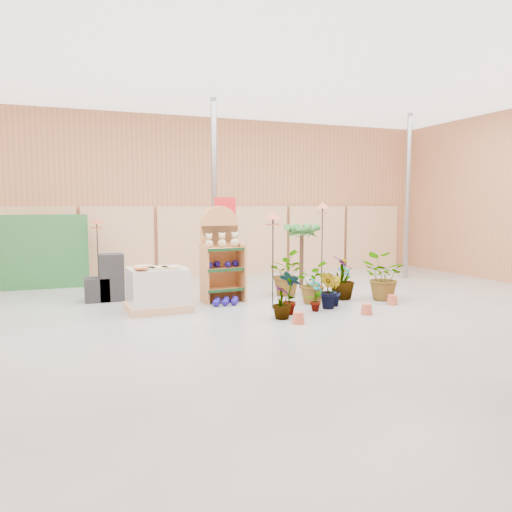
{
  "coord_description": "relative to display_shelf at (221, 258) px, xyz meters",
  "views": [
    {
      "loc": [
        -3.24,
        -7.91,
        2.03
      ],
      "look_at": [
        0.3,
        1.5,
        1.0
      ],
      "focal_mm": 35.0,
      "sensor_mm": 36.0,
      "label": 1
    }
  ],
  "objects": [
    {
      "name": "room",
      "position": [
        0.25,
        -1.25,
        1.29
      ],
      "size": [
        15.2,
        12.1,
        4.7
      ],
      "color": "gray",
      "rests_on": "ground"
    },
    {
      "name": "display_shelf",
      "position": [
        0.0,
        0.0,
        0.0
      ],
      "size": [
        0.89,
        0.62,
        2.02
      ],
      "rotation": [
        0.0,
        0.0,
        0.11
      ],
      "color": "#B67643",
      "rests_on": "ground"
    },
    {
      "name": "teddy_bears",
      "position": [
        0.02,
        -0.09,
        0.36
      ],
      "size": [
        0.74,
        0.19,
        0.31
      ],
      "color": "#C6B288",
      "rests_on": "display_shelf"
    },
    {
      "name": "gazing_balls_shelf",
      "position": [
        0.0,
        -0.11,
        -0.13
      ],
      "size": [
        0.74,
        0.25,
        0.14
      ],
      "color": "navy",
      "rests_on": "display_shelf"
    },
    {
      "name": "gazing_balls_floor",
      "position": [
        -0.04,
        -0.47,
        -0.85
      ],
      "size": [
        0.63,
        0.39,
        0.15
      ],
      "color": "navy",
      "rests_on": "ground"
    },
    {
      "name": "pallet_stack",
      "position": [
        -1.44,
        -0.55,
        -0.51
      ],
      "size": [
        1.22,
        1.04,
        0.87
      ],
      "rotation": [
        0.0,
        0.0,
        0.05
      ],
      "color": "tan",
      "rests_on": "ground"
    },
    {
      "name": "charcoal_planters",
      "position": [
        -2.28,
        0.86,
        -0.5
      ],
      "size": [
        0.8,
        0.5,
        1.0
      ],
      "color": "black",
      "rests_on": "ground"
    },
    {
      "name": "trellis_stock",
      "position": [
        -3.55,
        3.04,
        -0.02
      ],
      "size": [
        2.0,
        0.3,
        1.8
      ],
      "primitive_type": "cube",
      "color": "#26622D",
      "rests_on": "ground"
    },
    {
      "name": "offer_sign",
      "position": [
        0.35,
        0.82,
        0.65
      ],
      "size": [
        0.5,
        0.08,
        2.2
      ],
      "color": "gray",
      "rests_on": "ground"
    },
    {
      "name": "bird_table_front",
      "position": [
        0.71,
        -1.15,
        0.84
      ],
      "size": [
        0.34,
        0.34,
        1.9
      ],
      "color": "black",
      "rests_on": "ground"
    },
    {
      "name": "bird_table_right",
      "position": [
        2.49,
        0.15,
        1.02
      ],
      "size": [
        0.34,
        0.34,
        2.09
      ],
      "color": "black",
      "rests_on": "ground"
    },
    {
      "name": "bird_table_back",
      "position": [
        -2.35,
        2.72,
        0.66
      ],
      "size": [
        0.34,
        0.34,
        1.71
      ],
      "color": "black",
      "rests_on": "ground"
    },
    {
      "name": "palm",
      "position": [
        2.29,
        0.83,
        0.51
      ],
      "size": [
        0.7,
        0.7,
        1.68
      ],
      "color": "#4C2D20",
      "rests_on": "ground"
    },
    {
      "name": "potted_plant_0",
      "position": [
        0.81,
        -1.76,
        -0.5
      ],
      "size": [
        0.49,
        0.53,
        0.83
      ],
      "primitive_type": "imported",
      "rotation": [
        0.0,
        0.0,
        2.13
      ],
      "color": "#2F702D",
      "rests_on": "ground"
    },
    {
      "name": "potted_plant_1",
      "position": [
        1.73,
        -1.58,
        -0.55
      ],
      "size": [
        0.35,
        0.43,
        0.75
      ],
      "primitive_type": "imported",
      "rotation": [
        0.0,
        0.0,
        4.65
      ],
      "color": "#2F702D",
      "rests_on": "ground"
    },
    {
      "name": "potted_plant_2",
      "position": [
        1.69,
        -0.89,
        -0.5
      ],
      "size": [
        0.91,
        0.96,
        0.85
      ],
      "primitive_type": "imported",
      "rotation": [
        0.0,
        0.0,
        1.16
      ],
      "color": "#2F702D",
      "rests_on": "ground"
    },
    {
      "name": "potted_plant_3",
      "position": [
        2.51,
        -0.75,
        -0.46
      ],
      "size": [
        0.65,
        0.65,
        0.93
      ],
      "primitive_type": "imported",
      "rotation": [
        0.0,
        0.0,
        1.27
      ],
      "color": "#2F702D",
      "rests_on": "ground"
    },
    {
      "name": "potted_plant_4",
      "position": [
        3.02,
        0.04,
        -0.61
      ],
      "size": [
        0.36,
        0.27,
        0.63
      ],
      "primitive_type": "imported",
      "rotation": [
        0.0,
        0.0,
        6.16
      ],
      "color": "#2F702D",
      "rests_on": "ground"
    },
    {
      "name": "potted_plant_6",
      "position": [
        1.56,
        0.18,
        -0.42
      ],
      "size": [
        0.9,
        1.0,
        1.0
      ],
      "primitive_type": "imported",
      "rotation": [
        0.0,
        0.0,
        1.43
      ],
      "color": "#2F702D",
      "rests_on": "ground"
    },
    {
      "name": "potted_plant_7",
      "position": [
        0.53,
        -2.02,
        -0.61
      ],
      "size": [
        0.38,
        0.38,
        0.62
      ],
      "primitive_type": "imported",
      "rotation": [
        0.0,
        0.0,
        1.68
      ],
      "color": "#2F702D",
      "rests_on": "ground"
    },
    {
      "name": "potted_plant_8",
      "position": [
        1.38,
        -1.67,
        -0.6
      ],
      "size": [
        0.4,
        0.34,
        0.64
      ],
      "primitive_type": "imported",
      "rotation": [
        0.0,
        0.0,
        0.4
      ],
      "color": "#2F702D",
      "rests_on": "ground"
    },
    {
      "name": "potted_plant_9",
      "position": [
        1.98,
        -1.31,
        -0.62
      ],
      "size": [
        0.35,
        0.4,
        0.61
      ],
      "primitive_type": "imported",
      "rotation": [
        0.0,
        0.0,
        1.28
      ],
      "color": "#2F702D",
      "rests_on": "ground"
    },
    {
      "name": "potted_plant_10",
      "position": [
        3.25,
        -1.12,
        -0.42
      ],
      "size": [
        1.18,
        1.19,
        1.0
      ],
      "primitive_type": "imported",
      "rotation": [
        0.0,
        0.0,
        2.27
      ],
      "color": "#2F702D",
      "rests_on": "ground"
    }
  ]
}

